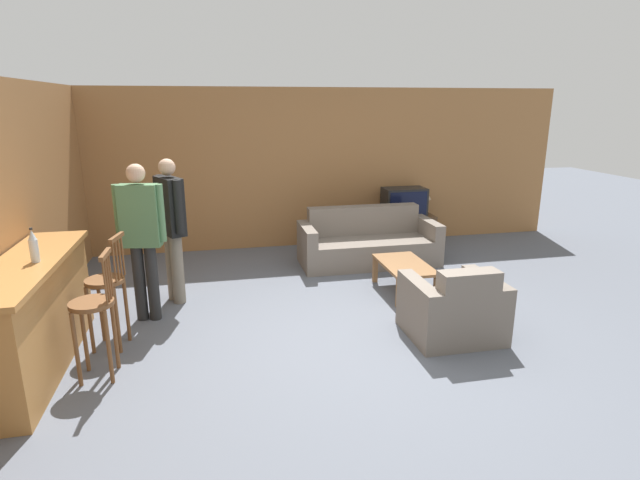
{
  "coord_description": "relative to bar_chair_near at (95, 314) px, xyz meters",
  "views": [
    {
      "loc": [
        -1.29,
        -4.51,
        2.36
      ],
      "look_at": [
        -0.13,
        0.83,
        0.85
      ],
      "focal_mm": 28.0,
      "sensor_mm": 36.0,
      "label": 1
    }
  ],
  "objects": [
    {
      "name": "bar_counter",
      "position": [
        -0.58,
        0.29,
        -0.09
      ],
      "size": [
        0.55,
        2.16,
        1.02
      ],
      "color": "#A87038",
      "rests_on": "ground_plane"
    },
    {
      "name": "person_by_window",
      "position": [
        0.55,
        1.7,
        0.38
      ],
      "size": [
        0.37,
        0.56,
        1.74
      ],
      "color": "#756B5B",
      "rests_on": "ground_plane"
    },
    {
      "name": "wall_back",
      "position": [
        2.35,
        3.88,
        0.7
      ],
      "size": [
        9.4,
        0.08,
        2.6
      ],
      "color": "#9E6B3D",
      "rests_on": "ground_plane"
    },
    {
      "name": "wall_left",
      "position": [
        -0.91,
        1.55,
        0.7
      ],
      "size": [
        0.08,
        8.66,
        2.6
      ],
      "color": "#9E6B3D",
      "rests_on": "ground_plane"
    },
    {
      "name": "bar_chair_near",
      "position": [
        0.0,
        0.0,
        0.0
      ],
      "size": [
        0.38,
        0.38,
        1.15
      ],
      "color": "brown",
      "rests_on": "ground_plane"
    },
    {
      "name": "bar_chair_mid",
      "position": [
        -0.0,
        0.58,
        0.0
      ],
      "size": [
        0.43,
        0.43,
        1.15
      ],
      "color": "brown",
      "rests_on": "ground_plane"
    },
    {
      "name": "tv_unit",
      "position": [
        4.2,
        3.51,
        -0.34
      ],
      "size": [
        1.0,
        0.56,
        0.52
      ],
      "color": "#513823",
      "rests_on": "ground_plane"
    },
    {
      "name": "armchair_near",
      "position": [
        3.41,
        0.07,
        -0.31
      ],
      "size": [
        0.91,
        0.82,
        0.8
      ],
      "color": "#70665B",
      "rests_on": "ground_plane"
    },
    {
      "name": "table_lamp",
      "position": [
        4.53,
        3.51,
        0.27
      ],
      "size": [
        0.29,
        0.29,
        0.47
      ],
      "color": "brown",
      "rests_on": "tv_unit"
    },
    {
      "name": "tv",
      "position": [
        4.2,
        3.51,
        0.15
      ],
      "size": [
        0.71,
        0.41,
        0.46
      ],
      "color": "black",
      "rests_on": "tv_unit"
    },
    {
      "name": "bottle",
      "position": [
        -0.48,
        0.26,
        0.56
      ],
      "size": [
        0.07,
        0.07,
        0.31
      ],
      "color": "silver",
      "rests_on": "bar_counter"
    },
    {
      "name": "person_by_counter",
      "position": [
        0.28,
        1.2,
        0.4
      ],
      "size": [
        0.53,
        0.23,
        1.75
      ],
      "color": "black",
      "rests_on": "ground_plane"
    },
    {
      "name": "coffee_table",
      "position": [
        3.38,
        1.37,
        -0.27
      ],
      "size": [
        0.56,
        0.97,
        0.39
      ],
      "color": "brown",
      "rests_on": "ground_plane"
    },
    {
      "name": "ground_plane",
      "position": [
        2.35,
        0.22,
        -0.6
      ],
      "size": [
        24.0,
        24.0,
        0.0
      ],
      "primitive_type": "plane",
      "color": "#565B66"
    },
    {
      "name": "couch_far",
      "position": [
        3.3,
        2.66,
        -0.31
      ],
      "size": [
        2.05,
        0.86,
        0.83
      ],
      "color": "#70665B",
      "rests_on": "ground_plane"
    }
  ]
}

